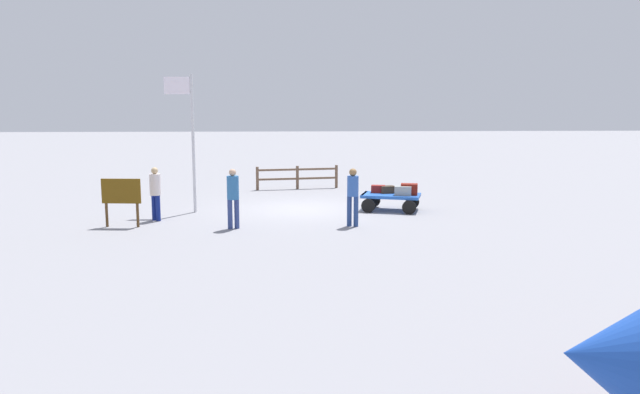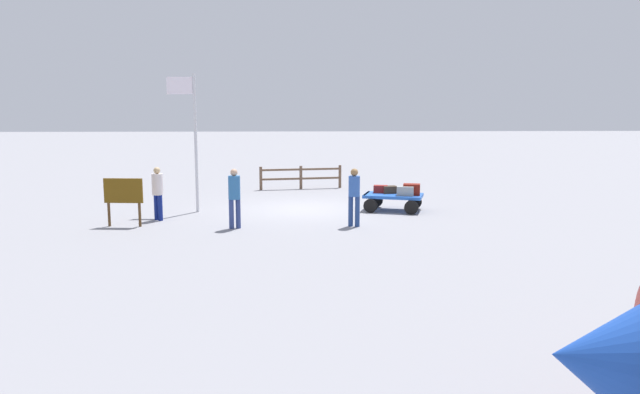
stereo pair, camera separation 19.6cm
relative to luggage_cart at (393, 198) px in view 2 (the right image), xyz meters
name	(u,v)px [view 2 (the right image)]	position (x,y,z in m)	size (l,w,h in m)	color
ground_plane	(305,209)	(2.93, -0.44, -0.42)	(120.00, 120.00, 0.00)	gray
luggage_cart	(393,198)	(0.00, 0.00, 0.00)	(2.16, 1.74, 0.56)	blue
suitcase_dark	(405,191)	(-0.37, 0.33, 0.29)	(0.60, 0.40, 0.30)	gray
suitcase_maroon	(390,190)	(0.06, -0.25, 0.26)	(0.51, 0.40, 0.24)	#403122
suitcase_olive	(381,189)	(0.36, -0.36, 0.26)	(0.51, 0.37, 0.25)	maroon
suitcase_navy	(412,189)	(-0.61, 0.18, 0.32)	(0.61, 0.47, 0.37)	maroon
worker_lead	(354,193)	(1.54, 2.64, 0.57)	(0.42, 0.42, 1.71)	navy
worker_trailing	(234,194)	(5.00, 2.82, 0.59)	(0.44, 0.44, 1.73)	navy
worker_supervisor	(158,190)	(7.48, 1.47, 0.53)	(0.48, 0.48, 1.65)	navy
flagpole	(192,130)	(6.63, 0.00, 2.28)	(0.93, 0.10, 4.52)	silver
signboard	(123,194)	(8.26, 2.40, 0.53)	(1.14, 0.16, 1.42)	#4C3319
wooden_fence	(301,176)	(3.05, -5.45, 0.14)	(3.46, 0.66, 0.97)	brown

